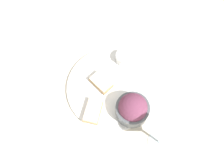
{
  "coord_description": "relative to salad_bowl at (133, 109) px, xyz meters",
  "views": [
    {
      "loc": [
        -0.33,
        0.05,
        0.78
      ],
      "look_at": [
        0.0,
        0.0,
        0.03
      ],
      "focal_mm": 35.0,
      "sensor_mm": 36.0,
      "label": 1
    }
  ],
  "objects": [
    {
      "name": "ground_plane",
      "position": [
        0.11,
        0.06,
        -0.06
      ],
      "size": [
        4.0,
        4.0,
        0.0
      ],
      "primitive_type": "plane",
      "color": "beige"
    },
    {
      "name": "dinner_plate",
      "position": [
        0.11,
        0.06,
        -0.05
      ],
      "size": [
        0.35,
        0.35,
        0.01
      ],
      "color": "white",
      "rests_on": "ground_plane"
    },
    {
      "name": "salad_bowl",
      "position": [
        0.0,
        0.0,
        0.0
      ],
      "size": [
        0.12,
        0.12,
        0.11
      ],
      "color": "#4C5156",
      "rests_on": "dinner_plate"
    },
    {
      "name": "sauce_ramekin",
      "position": [
        0.22,
        -0.01,
        -0.02
      ],
      "size": [
        0.06,
        0.06,
        0.04
      ],
      "color": "white",
      "rests_on": "dinner_plate"
    },
    {
      "name": "cheese_toast_near",
      "position": [
        0.02,
        0.14,
        -0.03
      ],
      "size": [
        0.1,
        0.08,
        0.03
      ],
      "color": "tan",
      "rests_on": "dinner_plate"
    },
    {
      "name": "cheese_toast_far",
      "position": [
        0.13,
        0.1,
        -0.03
      ],
      "size": [
        0.1,
        0.09,
        0.03
      ],
      "color": "tan",
      "rests_on": "dinner_plate"
    },
    {
      "name": "wine_glass",
      "position": [
        -0.12,
        -0.08,
        0.06
      ],
      "size": [
        0.09,
        0.09,
        0.17
      ],
      "color": "silver",
      "rests_on": "ground_plane"
    },
    {
      "name": "napkin",
      "position": [
        -0.06,
        0.28,
        -0.05
      ],
      "size": [
        0.17,
        0.18,
        0.01
      ],
      "color": "beige",
      "rests_on": "ground_plane"
    },
    {
      "name": "fork",
      "position": [
        0.39,
        0.12,
        -0.05
      ],
      "size": [
        0.09,
        0.17,
        0.01
      ],
      "color": "silver",
      "rests_on": "ground_plane"
    }
  ]
}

